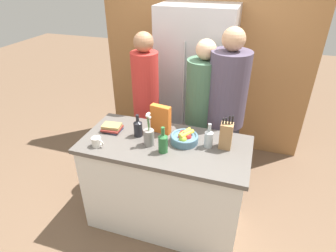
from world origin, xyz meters
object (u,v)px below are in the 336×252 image
(bottle_wine, at_px, (138,128))
(person_in_blue, at_px, (202,111))
(coffee_mug, at_px, (97,142))
(fruit_bowl, at_px, (184,138))
(bottle_oil, at_px, (209,138))
(person_at_sink, at_px, (146,101))
(book_stack, at_px, (112,128))
(refrigerator, at_px, (195,87))
(bottle_vinegar, at_px, (163,142))
(cereal_box, at_px, (161,119))
(flower_vase, at_px, (149,136))
(knife_block, at_px, (226,136))
(person_in_red_tee, at_px, (226,110))

(bottle_wine, bearing_deg, person_in_blue, 54.07)
(person_in_blue, bearing_deg, coffee_mug, -137.96)
(fruit_bowl, distance_m, bottle_oil, 0.21)
(fruit_bowl, xyz_separation_m, person_at_sink, (-0.58, 0.57, 0.01))
(book_stack, relative_size, bottle_oil, 0.84)
(refrigerator, height_order, book_stack, refrigerator)
(bottle_wine, xyz_separation_m, person_at_sink, (-0.16, 0.59, -0.02))
(refrigerator, distance_m, bottle_vinegar, 1.38)
(coffee_mug, bearing_deg, refrigerator, 70.90)
(book_stack, relative_size, bottle_wine, 0.87)
(bottle_vinegar, height_order, person_at_sink, person_at_sink)
(cereal_box, bearing_deg, bottle_oil, -12.86)
(coffee_mug, distance_m, bottle_oil, 0.94)
(bottle_vinegar, bearing_deg, flower_vase, 156.68)
(bottle_vinegar, distance_m, person_in_blue, 0.81)
(cereal_box, distance_m, bottle_oil, 0.47)
(fruit_bowl, height_order, bottle_wine, bottle_wine)
(bottle_vinegar, bearing_deg, refrigerator, 92.18)
(refrigerator, distance_m, person_at_sink, 0.74)
(flower_vase, bearing_deg, book_stack, 164.88)
(fruit_bowl, distance_m, coffee_mug, 0.74)
(knife_block, distance_m, person_in_red_tee, 0.53)
(person_in_blue, bearing_deg, cereal_box, -128.22)
(flower_vase, distance_m, book_stack, 0.43)
(cereal_box, distance_m, person_in_red_tee, 0.69)
(knife_block, xyz_separation_m, person_in_blue, (-0.32, 0.57, -0.10))
(cereal_box, height_order, bottle_vinegar, cereal_box)
(bottle_vinegar, bearing_deg, fruit_bowl, 55.52)
(flower_vase, relative_size, coffee_mug, 2.69)
(person_in_blue, bearing_deg, bottle_vinegar, -110.19)
(person_in_blue, bearing_deg, bottle_oil, -82.23)
(refrigerator, height_order, flower_vase, refrigerator)
(person_at_sink, bearing_deg, cereal_box, -37.06)
(fruit_bowl, height_order, bottle_vinegar, bottle_vinegar)
(flower_vase, relative_size, bottle_vinegar, 1.32)
(coffee_mug, bearing_deg, bottle_wine, 44.29)
(person_in_red_tee, bearing_deg, knife_block, -92.57)
(book_stack, height_order, bottle_oil, bottle_oil)
(fruit_bowl, xyz_separation_m, cereal_box, (-0.25, 0.11, 0.08))
(coffee_mug, height_order, bottle_oil, bottle_oil)
(knife_block, bearing_deg, fruit_bowl, -175.17)
(bottle_wine, xyz_separation_m, person_in_red_tee, (0.70, 0.57, 0.01))
(coffee_mug, relative_size, person_in_red_tee, 0.06)
(person_in_blue, xyz_separation_m, person_in_red_tee, (0.24, -0.05, 0.07))
(person_in_blue, bearing_deg, knife_block, -69.95)
(cereal_box, bearing_deg, flower_vase, -96.64)
(cereal_box, relative_size, coffee_mug, 2.31)
(flower_vase, xyz_separation_m, bottle_oil, (0.49, 0.12, -0.00))
(knife_block, height_order, cereal_box, knife_block)
(fruit_bowl, relative_size, book_stack, 1.31)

